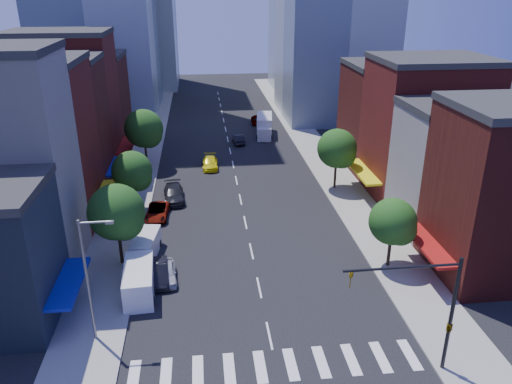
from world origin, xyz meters
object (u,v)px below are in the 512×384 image
cargo_van_far (146,246)px  box_truck (264,126)px  parked_car_rear (174,194)px  traffic_car_far (257,119)px  cargo_van_near (139,282)px  parked_car_second (159,272)px  taxi (210,163)px  parked_car_front (166,273)px  traffic_car_oncoming (238,139)px  pedestrian_near (126,275)px  pedestrian_far (133,253)px  parked_car_third (157,212)px

cargo_van_far → box_truck: bearing=75.3°
parked_car_rear → traffic_car_far: traffic_car_far is taller
cargo_van_near → parked_car_second: bearing=51.3°
parked_car_second → cargo_van_near: 2.44m
cargo_van_near → taxi: bearing=73.9°
taxi → parked_car_front: bearing=-98.3°
traffic_car_oncoming → traffic_car_far: 12.11m
cargo_van_near → taxi: (6.38, 28.88, -0.47)m
taxi → traffic_car_oncoming: (4.61, 10.56, -0.01)m
pedestrian_near → cargo_van_far: bearing=-12.2°
box_truck → pedestrian_far: 41.67m
parked_car_second → parked_car_rear: parked_car_rear is taller
parked_car_second → pedestrian_near: (-2.52, -0.69, 0.31)m
box_truck → parked_car_rear: bearing=-110.9°
traffic_car_far → taxi: bearing=70.7°
box_truck → parked_car_front: bearing=-100.4°
pedestrian_far → taxi: bearing=152.0°
taxi → pedestrian_near: size_ratio=2.76×
parked_car_second → traffic_car_far: bearing=68.7°
traffic_car_oncoming → cargo_van_far: bearing=66.5°
taxi → box_truck: box_truck is taller
pedestrian_far → parked_car_front: bearing=31.8°
parked_car_third → box_truck: size_ratio=0.59×
parked_car_front → parked_car_third: parked_car_front is taller
parked_car_front → parked_car_second: size_ratio=0.92×
traffic_car_far → parked_car_rear: bearing=70.3°
parked_car_third → pedestrian_far: pedestrian_far is taller
pedestrian_near → traffic_car_far: bearing=-17.4°
traffic_car_far → pedestrian_far: size_ratio=2.98×
cargo_van_far → traffic_car_far: (15.21, 44.72, -0.19)m
box_truck → cargo_van_near: bearing=-102.1°
parked_car_front → cargo_van_far: cargo_van_far is taller
pedestrian_near → box_truck: bearing=-20.8°
parked_car_third → taxi: size_ratio=0.98×
taxi → pedestrian_near: pedestrian_near is taller
parked_car_front → parked_car_third: (-1.57, 12.18, -0.03)m
cargo_van_far → parked_car_front: bearing=-56.5°
parked_car_rear → cargo_van_far: cargo_van_far is taller
pedestrian_near → parked_car_front: bearing=-78.4°
parked_car_front → cargo_van_far: (-2.02, 4.22, 0.29)m
parked_car_rear → box_truck: 28.35m
parked_car_front → box_truck: box_truck is taller
parked_car_third → pedestrian_near: 12.88m
traffic_car_oncoming → traffic_car_far: bearing=-115.6°
parked_car_front → parked_car_second: parked_car_second is taller
parked_car_rear → cargo_van_near: size_ratio=0.96×
parked_car_rear → traffic_car_oncoming: 22.81m
box_truck → parked_car_second: bearing=-101.2°
parked_car_third → parked_car_rear: (1.57, 4.44, 0.13)m
pedestrian_far → cargo_van_far: bearing=123.2°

